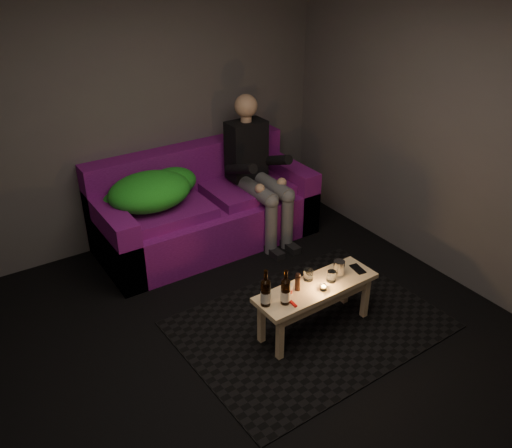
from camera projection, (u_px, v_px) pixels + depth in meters
The scene contains 17 objects.
floor at pixel (270, 355), 4.13m from camera, with size 4.50×4.50×0.00m, color black.
room at pixel (234, 132), 3.69m from camera, with size 4.50×4.50×4.50m.
rug at pixel (310, 325), 4.44m from camera, with size 2.07×1.50×0.01m, color black.
sofa at pixel (204, 210), 5.51m from camera, with size 2.17×0.98×0.94m.
green_blanket at pixel (153, 190), 5.08m from camera, with size 0.96×0.65×0.33m.
person at pixel (256, 167), 5.44m from camera, with size 0.39×0.90×1.45m.
coffee_table at pixel (316, 294), 4.24m from camera, with size 1.04×0.36×0.42m.
beer_bottle_a at pixel (266, 292), 3.94m from camera, with size 0.08×0.08×0.30m.
beer_bottle_b at pixel (285, 291), 3.96m from camera, with size 0.07×0.07×0.29m.
salt_shaker at pixel (289, 289), 4.08m from camera, with size 0.04×0.04×0.10m, color silver.
pepper_mill at pixel (298, 284), 4.13m from camera, with size 0.04×0.04×0.12m, color black.
tumbler_back at pixel (308, 275), 4.25m from camera, with size 0.08×0.08×0.09m, color white.
tealight at pixel (323, 287), 4.14m from camera, with size 0.06×0.06×0.04m.
tumbler_front at pixel (331, 276), 4.24m from camera, with size 0.07×0.07×0.09m, color white.
steel_cup at pixel (339, 268), 4.31m from camera, with size 0.09×0.09×0.12m, color #BABDC2.
smartphone at pixel (358, 269), 4.40m from camera, with size 0.07×0.15×0.01m, color black.
red_lighter at pixel (293, 304), 3.99m from camera, with size 0.02×0.08×0.01m, color #BC0C0B.
Camera 1 is at (-1.82, -2.57, 2.86)m, focal length 38.00 mm.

